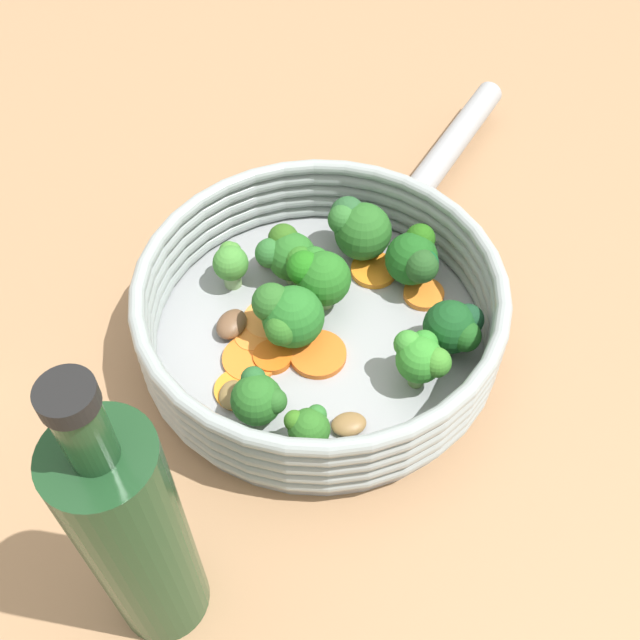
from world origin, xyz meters
TOP-DOWN VIEW (x-y plane):
  - ground_plane at (0.00, 0.00)m, footprint 4.00×4.00m
  - skillet at (0.00, 0.00)m, footprint 0.27×0.27m
  - skillet_rim_wall at (0.00, 0.00)m, footprint 0.28×0.28m
  - skillet_handle at (0.22, 0.10)m, footprint 0.20×0.11m
  - skillet_rivet_left at (0.13, 0.02)m, footprint 0.01×0.01m
  - skillet_rivet_right at (0.10, 0.08)m, footprint 0.01×0.01m
  - carrot_slice_0 at (-0.04, 0.00)m, footprint 0.04×0.04m
  - carrot_slice_1 at (-0.02, -0.02)m, footprint 0.05×0.05m
  - carrot_slice_2 at (-0.03, 0.03)m, footprint 0.06×0.06m
  - carrot_slice_3 at (-0.06, 0.01)m, footprint 0.06×0.06m
  - carrot_slice_4 at (-0.08, -0.01)m, footprint 0.04×0.04m
  - carrot_slice_5 at (0.09, -0.02)m, footprint 0.04×0.04m
  - carrot_slice_6 at (-0.05, 0.02)m, footprint 0.04×0.04m
  - carrot_slice_7 at (0.07, 0.02)m, footprint 0.05×0.05m
  - broccoli_floret_0 at (0.02, 0.03)m, footprint 0.05×0.05m
  - broccoli_floret_1 at (-0.08, -0.04)m, footprint 0.04×0.04m
  - broccoli_floret_2 at (0.09, -0.00)m, footprint 0.05×0.05m
  - broccoli_floret_3 at (-0.07, -0.08)m, footprint 0.03×0.03m
  - broccoli_floret_4 at (0.03, -0.08)m, footprint 0.04×0.04m
  - broccoli_floret_5 at (-0.03, 0.08)m, footprint 0.03×0.03m
  - broccoli_floret_6 at (-0.02, 0.01)m, footprint 0.05×0.05m
  - broccoli_floret_7 at (0.07, -0.07)m, footprint 0.05×0.05m
  - broccoli_floret_8 at (0.08, 0.05)m, footprint 0.05×0.06m
  - broccoli_floret_9 at (0.01, 0.06)m, footprint 0.04×0.05m
  - mushroom_piece_0 at (0.01, 0.08)m, footprint 0.03×0.03m
  - mushroom_piece_1 at (-0.05, 0.04)m, footprint 0.04×0.03m
  - mushroom_piece_2 at (-0.09, -0.01)m, footprint 0.03×0.03m
  - mushroom_piece_3 at (-0.03, -0.08)m, footprint 0.03×0.03m
  - oil_bottle at (-0.20, -0.11)m, footprint 0.05×0.05m

SIDE VIEW (x-z plane):
  - ground_plane at x=0.00m, z-range 0.00..0.00m
  - skillet at x=0.00m, z-range 0.00..0.01m
  - carrot_slice_4 at x=-0.08m, z-range 0.01..0.02m
  - carrot_slice_3 at x=-0.06m, z-range 0.01..0.02m
  - carrot_slice_6 at x=-0.05m, z-range 0.01..0.02m
  - carrot_slice_2 at x=-0.03m, z-range 0.01..0.02m
  - carrot_slice_7 at x=0.07m, z-range 0.01..0.02m
  - carrot_slice_5 at x=0.09m, z-range 0.01..0.02m
  - carrot_slice_1 at x=-0.02m, z-range 0.01..0.02m
  - carrot_slice_0 at x=-0.04m, z-range 0.01..0.02m
  - skillet_rivet_left at x=0.13m, z-range 0.01..0.02m
  - skillet_rivet_right at x=0.10m, z-range 0.01..0.02m
  - mushroom_piece_3 at x=-0.03m, z-range 0.01..0.02m
  - mushroom_piece_2 at x=-0.09m, z-range 0.01..0.02m
  - mushroom_piece_0 at x=0.01m, z-range 0.01..0.03m
  - mushroom_piece_1 at x=-0.05m, z-range 0.01..0.03m
  - skillet_handle at x=0.22m, z-range 0.01..0.04m
  - broccoli_floret_1 at x=-0.08m, z-range 0.02..0.06m
  - broccoli_floret_5 at x=-0.03m, z-range 0.02..0.06m
  - broccoli_floret_3 at x=-0.07m, z-range 0.02..0.06m
  - broccoli_floret_7 at x=0.07m, z-range 0.02..0.06m
  - broccoli_floret_6 at x=-0.02m, z-range 0.02..0.07m
  - broccoli_floret_2 at x=0.09m, z-range 0.02..0.07m
  - broccoli_floret_9 at x=0.01m, z-range 0.02..0.07m
  - broccoli_floret_8 at x=0.08m, z-range 0.02..0.07m
  - broccoli_floret_4 at x=0.03m, z-range 0.02..0.07m
  - skillet_rim_wall at x=0.00m, z-range 0.01..0.07m
  - broccoli_floret_0 at x=0.02m, z-range 0.02..0.07m
  - oil_bottle at x=-0.20m, z-range -0.02..0.22m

